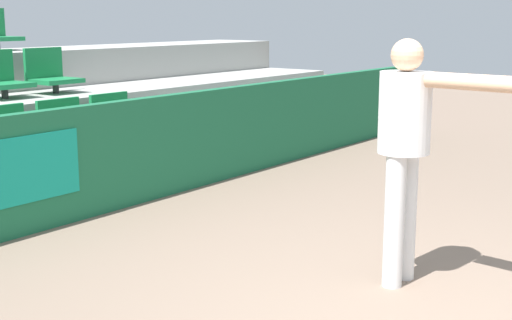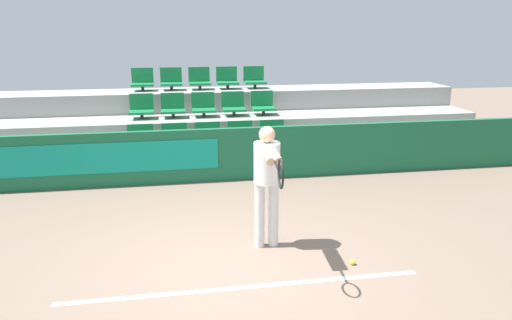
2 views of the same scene
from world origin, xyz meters
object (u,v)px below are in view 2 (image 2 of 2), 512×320
at_px(stadium_chair_12, 200,80).
at_px(stadium_chair_9, 263,105).
at_px(stadium_chair_11, 171,81).
at_px(stadium_chair_14, 254,79).
at_px(stadium_chair_6, 173,107).
at_px(stadium_chair_1, 175,139).
at_px(stadium_chair_7, 203,106).
at_px(stadium_chair_13, 227,80).
at_px(tennis_player, 267,175).
at_px(stadium_chair_10, 142,81).
at_px(stadium_chair_4, 273,135).
at_px(stadium_chair_8, 233,106).
at_px(stadium_chair_0, 141,140).
at_px(stadium_chair_2, 208,138).
at_px(stadium_chair_3, 241,136).
at_px(tennis_ball, 353,262).
at_px(stadium_chair_5, 142,108).

bearing_deg(stadium_chair_12, stadium_chair_9, -39.62).
distance_m(stadium_chair_11, stadium_chair_14, 1.95).
bearing_deg(stadium_chair_12, stadium_chair_11, 180.00).
bearing_deg(stadium_chair_11, stadium_chair_12, 0.00).
height_order(stadium_chair_6, stadium_chair_9, same).
xyz_separation_m(stadium_chair_1, stadium_chair_7, (0.65, 1.08, 0.45)).
distance_m(stadium_chair_13, tennis_player, 5.91).
distance_m(stadium_chair_1, stadium_chair_7, 1.34).
bearing_deg(stadium_chair_1, stadium_chair_11, 90.00).
xyz_separation_m(stadium_chair_10, stadium_chair_11, (0.65, 0.00, 0.00)).
height_order(stadium_chair_4, stadium_chair_7, stadium_chair_7).
relative_size(stadium_chair_8, stadium_chair_13, 1.00).
bearing_deg(stadium_chair_13, stadium_chair_7, -121.13).
bearing_deg(stadium_chair_13, stadium_chair_0, -132.17).
bearing_deg(stadium_chair_2, stadium_chair_10, 121.13).
distance_m(stadium_chair_1, tennis_player, 3.90).
xyz_separation_m(stadium_chair_2, stadium_chair_10, (-1.30, 2.16, 0.89)).
height_order(stadium_chair_8, stadium_chair_10, stadium_chair_10).
relative_size(stadium_chair_3, stadium_chair_11, 1.00).
bearing_deg(stadium_chair_7, stadium_chair_3, -58.87).
distance_m(stadium_chair_8, stadium_chair_14, 1.34).
relative_size(stadium_chair_6, stadium_chair_12, 1.00).
xyz_separation_m(stadium_chair_7, stadium_chair_11, (-0.65, 1.08, 0.45)).
height_order(stadium_chair_9, tennis_ball, stadium_chair_9).
bearing_deg(stadium_chair_3, tennis_player, -93.13).
height_order(stadium_chair_8, stadium_chair_14, stadium_chair_14).
bearing_deg(stadium_chair_2, stadium_chair_13, 73.20).
bearing_deg(stadium_chair_6, stadium_chair_8, 0.00).
relative_size(stadium_chair_8, stadium_chair_14, 1.00).
bearing_deg(stadium_chair_9, stadium_chair_13, 121.13).
height_order(stadium_chair_2, stadium_chair_5, stadium_chair_5).
xyz_separation_m(stadium_chair_6, stadium_chair_9, (1.95, 0.00, 0.00)).
relative_size(stadium_chair_5, stadium_chair_6, 1.00).
bearing_deg(stadium_chair_8, stadium_chair_13, 90.00).
height_order(stadium_chair_1, stadium_chair_4, same).
distance_m(stadium_chair_2, stadium_chair_10, 2.67).
height_order(stadium_chair_7, stadium_chair_11, stadium_chair_11).
xyz_separation_m(stadium_chair_3, tennis_player, (-0.20, -3.73, 0.35)).
bearing_deg(tennis_ball, stadium_chair_6, 110.48).
xyz_separation_m(stadium_chair_9, stadium_chair_13, (-0.65, 1.08, 0.45)).
bearing_deg(tennis_player, stadium_chair_7, 99.79).
bearing_deg(stadium_chair_0, stadium_chair_6, 58.87).
xyz_separation_m(stadium_chair_6, stadium_chair_10, (-0.65, 1.08, 0.45)).
relative_size(stadium_chair_2, stadium_chair_13, 1.00).
height_order(stadium_chair_1, stadium_chair_8, stadium_chair_8).
relative_size(stadium_chair_2, tennis_player, 0.31).
xyz_separation_m(stadium_chair_5, tennis_ball, (2.69, -5.45, -1.07)).
distance_m(stadium_chair_2, stadium_chair_6, 1.34).
distance_m(stadium_chair_0, stadium_chair_11, 2.42).
distance_m(stadium_chair_5, stadium_chair_8, 1.95).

